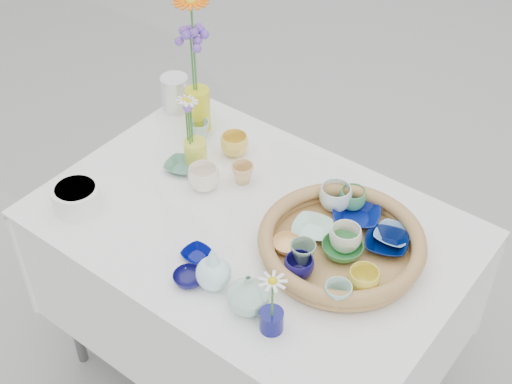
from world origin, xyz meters
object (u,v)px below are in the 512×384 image
Objects in this scene: display_table at (253,372)px; wicker_tray at (341,244)px; bud_vase_seafoam at (248,293)px; tall_vase_yellow at (198,109)px.

wicker_tray is at bearing 10.12° from display_table.
display_table is 0.89m from bud_vase_seafoam.
tall_vase_yellow is at bearing 139.93° from bud_vase_seafoam.
tall_vase_yellow is at bearing 148.70° from display_table.
tall_vase_yellow is at bearing 163.23° from wicker_tray.
tall_vase_yellow reaches higher than display_table.
display_table is at bearing 126.14° from bud_vase_seafoam.
bud_vase_seafoam is at bearing -105.38° from wicker_tray.
bud_vase_seafoam is at bearing -53.86° from display_table.
wicker_tray reaches higher than display_table.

